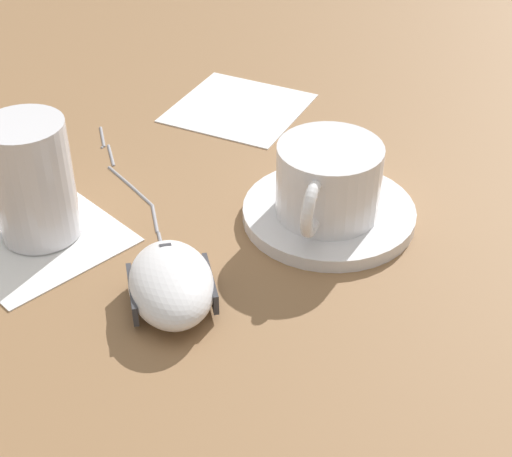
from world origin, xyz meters
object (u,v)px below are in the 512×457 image
coffee_cup (328,181)px  computer_mouse (171,284)px  drinking_glass (32,180)px  saucer (329,213)px

coffee_cup → computer_mouse: (0.01, -0.16, -0.02)m
drinking_glass → coffee_cup: bearing=57.1°
coffee_cup → computer_mouse: size_ratio=0.94×
drinking_glass → saucer: bearing=58.6°
saucer → coffee_cup: coffee_cup is taller
coffee_cup → drinking_glass: bearing=-122.9°
saucer → computer_mouse: (0.01, -0.17, 0.01)m
saucer → computer_mouse: computer_mouse is taller
saucer → coffee_cup: 0.04m
coffee_cup → drinking_glass: drinking_glass is taller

